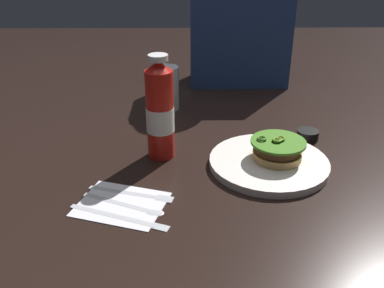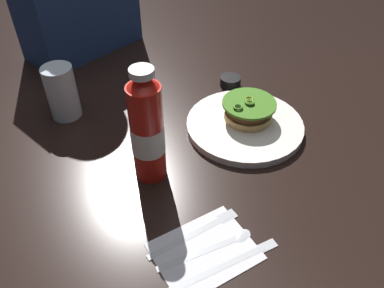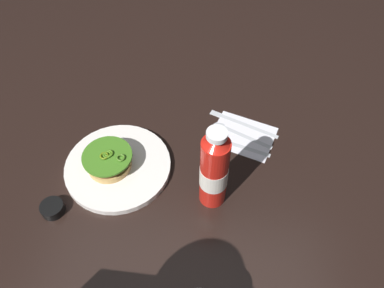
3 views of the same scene
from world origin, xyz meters
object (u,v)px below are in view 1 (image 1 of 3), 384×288
at_px(condiment_cup, 308,135).
at_px(napkin, 121,204).
at_px(ketchup_bottle, 160,112).
at_px(fork_utensil, 138,193).
at_px(burger_sandwich, 277,149).
at_px(water_glass, 167,88).
at_px(diner_person, 240,16).
at_px(butter_knife, 124,217).
at_px(spoon_utensil, 134,206).
at_px(dinner_plate, 269,163).

xyz_separation_m(condiment_cup, napkin, (-0.46, -0.30, -0.01)).
bearing_deg(condiment_cup, ketchup_bottle, -167.41).
height_order(condiment_cup, fork_utensil, condiment_cup).
bearing_deg(burger_sandwich, condiment_cup, 51.36).
relative_size(napkin, fork_utensil, 0.92).
height_order(water_glass, diner_person, diner_person).
xyz_separation_m(butter_knife, spoon_utensil, (0.01, 0.04, 0.00)).
relative_size(spoon_utensil, fork_utensil, 0.93).
distance_m(condiment_cup, napkin, 0.55).
bearing_deg(water_glass, butter_knife, -96.09).
height_order(ketchup_bottle, condiment_cup, ketchup_bottle).
height_order(burger_sandwich, napkin, burger_sandwich).
xyz_separation_m(spoon_utensil, fork_utensil, (0.00, 0.05, -0.00)).
distance_m(condiment_cup, fork_utensil, 0.50).
xyz_separation_m(water_glass, spoon_utensil, (-0.05, -0.53, -0.06)).
height_order(napkin, spoon_utensil, spoon_utensil).
distance_m(water_glass, diner_person, 0.39).
bearing_deg(butter_knife, fork_utensil, 78.06).
bearing_deg(water_glass, diner_person, 46.01).
bearing_deg(water_glass, condiment_cup, -30.27).
xyz_separation_m(water_glass, butter_knife, (-0.06, -0.57, -0.06)).
xyz_separation_m(water_glass, diner_person, (0.25, 0.26, 0.17)).
bearing_deg(butter_knife, condiment_cup, 37.91).
distance_m(ketchup_bottle, condiment_cup, 0.41).
relative_size(condiment_cup, fork_utensil, 0.31).
bearing_deg(diner_person, ketchup_bottle, -113.78).
height_order(ketchup_bottle, diner_person, diner_person).
relative_size(water_glass, fork_utensil, 0.72).
xyz_separation_m(water_glass, napkin, (-0.07, -0.52, -0.07)).
distance_m(napkin, butter_knife, 0.05).
relative_size(condiment_cup, napkin, 0.33).
distance_m(ketchup_bottle, water_glass, 0.31).
bearing_deg(water_glass, napkin, -98.05).
distance_m(condiment_cup, spoon_utensil, 0.53).
bearing_deg(condiment_cup, dinner_plate, -131.99).
bearing_deg(burger_sandwich, napkin, -155.31).
bearing_deg(diner_person, napkin, -112.42).
relative_size(burger_sandwich, fork_utensil, 0.69).
bearing_deg(diner_person, butter_knife, -110.44).
relative_size(water_glass, butter_knife, 0.65).
bearing_deg(ketchup_bottle, fork_utensil, -102.98).
height_order(water_glass, condiment_cup, water_glass).
bearing_deg(napkin, butter_knife, -75.23).
bearing_deg(condiment_cup, napkin, -146.97).
relative_size(spoon_utensil, diner_person, 0.33).
xyz_separation_m(burger_sandwich, spoon_utensil, (-0.32, -0.17, -0.04)).
height_order(ketchup_bottle, fork_utensil, ketchup_bottle).
height_order(dinner_plate, water_glass, water_glass).
bearing_deg(spoon_utensil, water_glass, 84.93).
distance_m(burger_sandwich, water_glass, 0.45).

